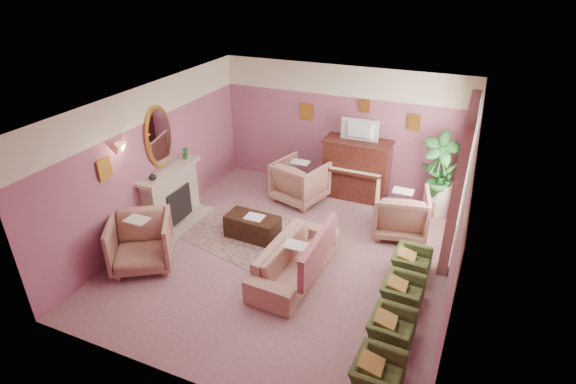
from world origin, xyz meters
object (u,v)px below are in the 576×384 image
at_px(television, 359,129).
at_px(floral_armchair_left, 300,179).
at_px(olive_chair_a, 378,370).
at_px(side_table, 439,198).
at_px(coffee_table, 253,227).
at_px(floral_armchair_front, 141,240).
at_px(olive_chair_c, 403,289).
at_px(sofa, 295,254).
at_px(piano, 356,170).
at_px(olive_chair_b, 392,325).
at_px(olive_chair_d, 412,260).
at_px(floral_armchair_right, 401,210).

bearing_deg(television, floral_armchair_left, -150.27).
distance_m(floral_armchair_left, olive_chair_a, 4.97).
distance_m(television, side_table, 2.18).
relative_size(coffee_table, floral_armchair_front, 0.98).
bearing_deg(olive_chair_c, sofa, 178.29).
height_order(piano, side_table, piano).
bearing_deg(floral_armchair_left, sofa, -70.01).
bearing_deg(side_table, olive_chair_b, -92.39).
distance_m(piano, olive_chair_c, 3.60).
bearing_deg(coffee_table, side_table, 37.00).
height_order(floral_armchair_left, olive_chair_a, floral_armchair_left).
height_order(floral_armchair_left, olive_chair_d, floral_armchair_left).
height_order(olive_chair_b, olive_chair_d, same).
distance_m(sofa, olive_chair_c, 1.79).
bearing_deg(side_table, olive_chair_a, -91.98).
relative_size(olive_chair_a, side_table, 0.96).
relative_size(floral_armchair_right, olive_chair_d, 1.53).
xyz_separation_m(floral_armchair_right, olive_chair_b, (0.43, -2.86, -0.22)).
xyz_separation_m(olive_chair_c, olive_chair_d, (0.00, 0.82, 0.00)).
xyz_separation_m(sofa, olive_chair_b, (1.79, -0.87, -0.13)).
distance_m(coffee_table, olive_chair_c, 3.07).
bearing_deg(piano, coffee_table, -119.17).
height_order(floral_armchair_right, floral_armchair_front, same).
xyz_separation_m(coffee_table, olive_chair_b, (2.97, -1.62, 0.07)).
xyz_separation_m(floral_armchair_left, olive_chair_a, (2.69, -4.18, -0.22)).
xyz_separation_m(floral_armchair_left, floral_armchair_front, (-1.62, -3.27, 0.00)).
height_order(television, olive_chair_c, television).
height_order(olive_chair_a, side_table, side_table).
relative_size(piano, olive_chair_d, 2.09).
bearing_deg(piano, sofa, -92.90).
bearing_deg(olive_chair_c, floral_armchair_front, -170.40).
relative_size(television, olive_chair_d, 1.19).
distance_m(floral_armchair_left, floral_armchair_right, 2.31).
relative_size(piano, olive_chair_a, 2.09).
xyz_separation_m(floral_armchair_left, olive_chair_c, (2.69, -2.54, -0.22)).
bearing_deg(side_table, floral_armchair_front, -139.02).
bearing_deg(television, olive_chair_d, -55.04).
distance_m(piano, olive_chair_d, 2.90).
bearing_deg(sofa, television, 87.05).
bearing_deg(olive_chair_d, sofa, -156.76).
xyz_separation_m(sofa, olive_chair_c, (1.79, -0.05, -0.13)).
distance_m(coffee_table, sofa, 1.41).
bearing_deg(olive_chair_b, olive_chair_a, -90.00).
bearing_deg(sofa, piano, 87.10).
relative_size(floral_armchair_left, olive_chair_d, 1.53).
bearing_deg(floral_armchair_left, side_table, 12.20).
bearing_deg(floral_armchair_left, olive_chair_d, -32.57).
bearing_deg(piano, floral_armchair_right, -44.10).
xyz_separation_m(floral_armchair_front, olive_chair_c, (4.31, 0.73, -0.22)).
relative_size(piano, floral_armchair_right, 1.37).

